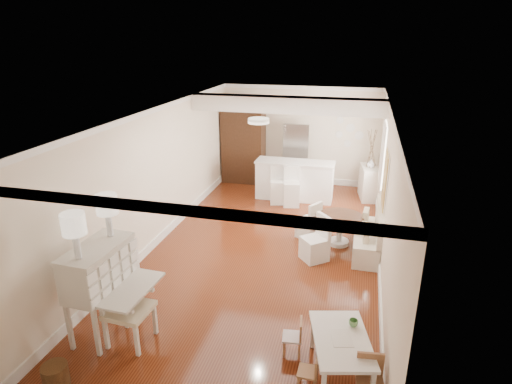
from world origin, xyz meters
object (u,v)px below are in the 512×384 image
at_px(breakfast_counter, 295,180).
at_px(bar_stool_left, 278,185).
at_px(slip_chair_near, 315,238).
at_px(bar_stool_right, 292,187).
at_px(secretary_bureau, 102,290).
at_px(wicker_basket, 56,376).
at_px(slip_chair_far, 308,219).
at_px(kids_chair_b, 292,336).
at_px(gustavian_armchair, 129,309).
at_px(kids_chair_c, 370,383).
at_px(sideboard, 368,183).
at_px(pantry_cabinet, 244,143).
at_px(fridge, 308,156).
at_px(kids_chair_a, 308,371).
at_px(dining_table, 339,230).
at_px(kids_table, 340,356).

bearing_deg(breakfast_counter, bar_stool_left, -130.95).
height_order(slip_chair_near, bar_stool_right, bar_stool_right).
distance_m(secretary_bureau, wicker_basket, 1.24).
bearing_deg(secretary_bureau, bar_stool_right, 74.52).
bearing_deg(bar_stool_right, slip_chair_far, -80.83).
xyz_separation_m(kids_chair_b, bar_stool_left, (-1.30, 5.45, 0.21)).
relative_size(gustavian_armchair, kids_chair_c, 1.65).
relative_size(slip_chair_near, bar_stool_left, 0.94).
height_order(wicker_basket, sideboard, sideboard).
bearing_deg(kids_chair_c, pantry_cabinet, 108.70).
relative_size(slip_chair_far, fridge, 0.46).
bearing_deg(pantry_cabinet, gustavian_armchair, -86.99).
relative_size(secretary_bureau, gustavian_armchair, 1.29).
xyz_separation_m(kids_chair_a, slip_chair_near, (-0.31, 3.26, 0.20)).
bearing_deg(kids_chair_b, kids_chair_c, 50.43).
height_order(bar_stool_right, pantry_cabinet, pantry_cabinet).
height_order(breakfast_counter, fridge, fridge).
distance_m(wicker_basket, sideboard, 8.55).
height_order(bar_stool_left, bar_stool_right, bar_stool_right).
bearing_deg(slip_chair_near, breakfast_counter, 156.17).
distance_m(kids_chair_a, dining_table, 4.04).
bearing_deg(kids_table, bar_stool_left, 108.93).
height_order(kids_chair_c, slip_chair_far, slip_chair_far).
distance_m(kids_chair_a, slip_chair_near, 3.28).
distance_m(wicker_basket, fridge, 8.51).
relative_size(dining_table, bar_stool_left, 0.97).
bearing_deg(sideboard, slip_chair_near, -113.36).
height_order(kids_chair_a, slip_chair_far, slip_chair_far).
height_order(wicker_basket, kids_chair_c, kids_chair_c).
relative_size(secretary_bureau, fridge, 0.77).
bearing_deg(pantry_cabinet, kids_chair_c, -64.32).
xyz_separation_m(kids_chair_b, kids_chair_c, (1.02, -0.66, 0.06)).
height_order(secretary_bureau, pantry_cabinet, pantry_cabinet).
bearing_deg(bar_stool_left, dining_table, -62.84).
bearing_deg(fridge, gustavian_armchair, -101.85).
bearing_deg(gustavian_armchair, bar_stool_right, -10.38).
relative_size(kids_table, kids_chair_c, 1.73).
relative_size(kids_table, dining_table, 1.21).
xyz_separation_m(kids_chair_a, pantry_cabinet, (-2.93, 7.52, 0.89)).
height_order(slip_chair_far, pantry_cabinet, pantry_cabinet).
height_order(slip_chair_far, breakfast_counter, breakfast_counter).
distance_m(slip_chair_near, bar_stool_left, 3.05).
bearing_deg(kids_chair_b, dining_table, 166.61).
xyz_separation_m(kids_table, kids_chair_c, (0.37, -0.41, 0.04)).
distance_m(kids_table, kids_chair_c, 0.55).
distance_m(kids_chair_c, slip_chair_far, 4.49).
xyz_separation_m(gustavian_armchair, bar_stool_left, (0.95, 5.77, -0.06)).
height_order(dining_table, bar_stool_right, bar_stool_right).
distance_m(dining_table, fridge, 3.68).
distance_m(wicker_basket, slip_chair_near, 4.84).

